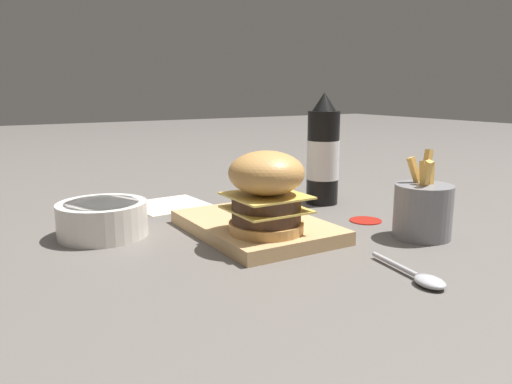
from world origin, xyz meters
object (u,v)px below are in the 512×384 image
Objects in this scene: fries_basket at (423,210)px; spoon at (423,278)px; ketchup_bottle at (323,155)px; side_bowl at (103,218)px; burger at (266,191)px; serving_board at (256,226)px.

fries_basket is 1.05× the size of spoon.
ketchup_bottle is 0.30m from fries_basket.
ketchup_bottle is 1.59× the size of side_bowl.
spoon is at bearing 35.10° from side_bowl.
side_bowl is at bearing -132.05° from burger.
serving_board is 0.28m from fries_basket.
burger is 0.33m from ketchup_bottle.
ketchup_bottle is 0.48m from side_bowl.
spoon is at bearing -22.10° from ketchup_bottle.
burger is at bearing -18.13° from serving_board.
serving_board is 1.92× the size of fries_basket.
side_bowl reaches higher than serving_board.
burger is 0.27m from spoon.
ketchup_bottle is 1.60× the size of fries_basket.
burger is at bearing 47.95° from side_bowl.
spoon is (0.31, 0.07, -0.00)m from serving_board.
spoon is at bearing 20.78° from burger.
side_bowl is 0.52m from spoon.
ketchup_bottle is 0.47m from spoon.
ketchup_bottle reaches higher than serving_board.
fries_basket is 0.22m from spoon.
serving_board is at bearing -63.14° from ketchup_bottle.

